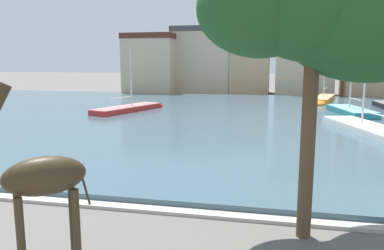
{
  "coord_description": "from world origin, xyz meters",
  "views": [
    {
      "loc": [
        2.07,
        -1.94,
        4.89
      ],
      "look_at": [
        -1.28,
        13.68,
        2.2
      ],
      "focal_mm": 35.61,
      "sensor_mm": 36.0,
      "label": 1
    }
  ],
  "objects_px": {
    "sailboat_white": "(360,128)",
    "sailboat_red": "(133,109)",
    "sailboat_teal": "(348,112)",
    "shade_tree": "(335,10)",
    "giraffe_statue": "(38,181)",
    "sailboat_orange": "(323,100)"
  },
  "relations": [
    {
      "from": "sailboat_white",
      "to": "sailboat_red",
      "type": "relative_size",
      "value": 1.08
    },
    {
      "from": "sailboat_teal",
      "to": "sailboat_white",
      "type": "bearing_deg",
      "value": -94.74
    },
    {
      "from": "sailboat_red",
      "to": "sailboat_teal",
      "type": "bearing_deg",
      "value": 5.76
    },
    {
      "from": "sailboat_white",
      "to": "shade_tree",
      "type": "bearing_deg",
      "value": -104.66
    },
    {
      "from": "giraffe_statue",
      "to": "sailboat_orange",
      "type": "height_order",
      "value": "sailboat_orange"
    },
    {
      "from": "sailboat_orange",
      "to": "shade_tree",
      "type": "relative_size",
      "value": 1.17
    },
    {
      "from": "sailboat_white",
      "to": "shade_tree",
      "type": "xyz_separation_m",
      "value": [
        -4.39,
        -16.77,
        5.81
      ]
    },
    {
      "from": "giraffe_statue",
      "to": "sailboat_teal",
      "type": "relative_size",
      "value": 0.57
    },
    {
      "from": "giraffe_statue",
      "to": "sailboat_teal",
      "type": "bearing_deg",
      "value": 68.64
    },
    {
      "from": "sailboat_red",
      "to": "sailboat_teal",
      "type": "relative_size",
      "value": 1.1
    },
    {
      "from": "sailboat_red",
      "to": "shade_tree",
      "type": "distance_m",
      "value": 27.65
    },
    {
      "from": "giraffe_statue",
      "to": "sailboat_white",
      "type": "xyz_separation_m",
      "value": [
        10.61,
        20.74,
        -2.04
      ]
    },
    {
      "from": "sailboat_teal",
      "to": "sailboat_orange",
      "type": "distance_m",
      "value": 9.87
    },
    {
      "from": "giraffe_statue",
      "to": "sailboat_orange",
      "type": "bearing_deg",
      "value": 75.1
    },
    {
      "from": "sailboat_red",
      "to": "sailboat_orange",
      "type": "distance_m",
      "value": 21.87
    },
    {
      "from": "giraffe_statue",
      "to": "sailboat_orange",
      "type": "distance_m",
      "value": 40.06
    },
    {
      "from": "sailboat_orange",
      "to": "sailboat_red",
      "type": "bearing_deg",
      "value": -147.41
    },
    {
      "from": "sailboat_orange",
      "to": "giraffe_statue",
      "type": "bearing_deg",
      "value": -104.9
    },
    {
      "from": "giraffe_statue",
      "to": "shade_tree",
      "type": "distance_m",
      "value": 8.29
    },
    {
      "from": "giraffe_statue",
      "to": "shade_tree",
      "type": "xyz_separation_m",
      "value": [
        6.22,
        3.97,
        3.77
      ]
    },
    {
      "from": "shade_tree",
      "to": "sailboat_teal",
      "type": "bearing_deg",
      "value": 78.5
    },
    {
      "from": "giraffe_statue",
      "to": "sailboat_red",
      "type": "distance_m",
      "value": 28.16
    }
  ]
}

